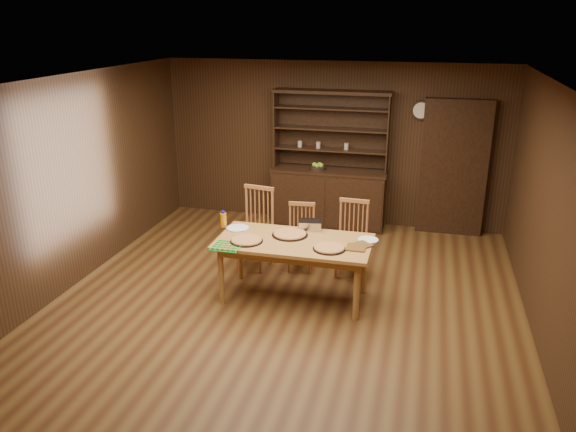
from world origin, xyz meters
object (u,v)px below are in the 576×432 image
(chair_left, at_px, (256,225))
(chair_center, at_px, (301,235))
(china_hutch, at_px, (329,190))
(juice_bottle, at_px, (223,220))
(dining_table, at_px, (294,247))
(chair_right, at_px, (352,235))

(chair_left, relative_size, chair_center, 1.22)
(china_hutch, height_order, juice_bottle, china_hutch)
(china_hutch, bearing_deg, chair_center, -92.05)
(china_hutch, bearing_deg, dining_table, -88.87)
(china_hutch, distance_m, juice_bottle, 2.56)
(chair_left, xyz_separation_m, chair_center, (0.61, 0.06, -0.11))
(dining_table, bearing_deg, chair_right, 56.72)
(chair_left, distance_m, juice_bottle, 0.69)
(dining_table, height_order, juice_bottle, juice_bottle)
(chair_left, bearing_deg, juice_bottle, -103.10)
(chair_right, distance_m, juice_bottle, 1.69)
(dining_table, xyz_separation_m, chair_right, (0.57, 0.87, -0.13))
(juice_bottle, bearing_deg, chair_right, 22.95)
(dining_table, height_order, chair_right, chair_right)
(china_hutch, relative_size, chair_center, 2.39)
(chair_center, bearing_deg, juice_bottle, -148.81)
(juice_bottle, bearing_deg, china_hutch, 69.07)
(chair_left, bearing_deg, chair_center, 14.39)
(dining_table, bearing_deg, chair_center, 97.46)
(chair_center, bearing_deg, dining_table, -88.65)
(chair_left, distance_m, chair_center, 0.62)
(chair_right, height_order, juice_bottle, chair_right)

